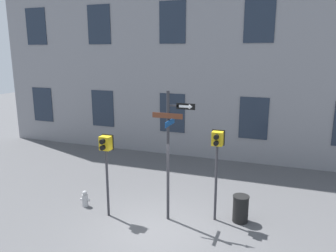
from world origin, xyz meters
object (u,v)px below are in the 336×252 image
object	(u,v)px
trash_bin	(241,209)
pedestrian_signal_left	(106,153)
pedestrian_signal_right	(217,150)
street_sign_pole	(170,147)
fire_hydrant	(85,199)

from	to	relation	value
trash_bin	pedestrian_signal_left	bearing A→B (deg)	-165.65
pedestrian_signal_right	street_sign_pole	bearing A→B (deg)	-161.38
fire_hydrant	trash_bin	xyz separation A→B (m)	(5.18, 0.74, 0.16)
pedestrian_signal_right	fire_hydrant	distance (m)	4.88
street_sign_pole	pedestrian_signal_right	world-z (taller)	street_sign_pole
street_sign_pole	fire_hydrant	distance (m)	3.73
street_sign_pole	fire_hydrant	bearing A→B (deg)	-177.68
pedestrian_signal_left	trash_bin	size ratio (longest dim) A/B	3.14
street_sign_pole	pedestrian_signal_left	bearing A→B (deg)	-167.73
pedestrian_signal_left	fire_hydrant	size ratio (longest dim) A/B	4.72
pedestrian_signal_right	fire_hydrant	xyz separation A→B (m)	(-4.41, -0.58, -2.02)
street_sign_pole	fire_hydrant	size ratio (longest dim) A/B	7.19
street_sign_pole	pedestrian_signal_right	xyz separation A→B (m)	(1.35, 0.45, -0.11)
fire_hydrant	trash_bin	distance (m)	5.23
street_sign_pole	pedestrian_signal_left	xyz separation A→B (m)	(-1.97, -0.43, -0.27)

